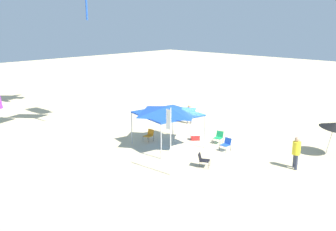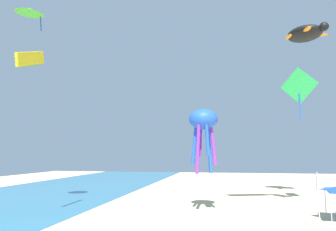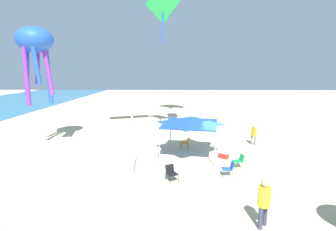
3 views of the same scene
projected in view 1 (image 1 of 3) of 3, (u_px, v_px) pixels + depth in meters
ground at (201, 143)px, 25.20m from camera, size 120.00×120.00×0.10m
canopy_tent at (168, 110)px, 24.01m from camera, size 4.19×4.14×2.73m
beach_umbrella at (335, 126)px, 22.34m from camera, size 1.84×1.80×2.31m
folding_chair_near_cooler at (226, 144)px, 23.58m from camera, size 0.55×0.63×0.82m
folding_chair_right_of_tent at (149, 135)px, 25.44m from camera, size 0.61×0.69×0.82m
folding_chair_left_of_tent at (203, 159)px, 20.92m from camera, size 0.79×0.75×0.82m
folding_chair_facing_ocean at (219, 136)px, 25.02m from camera, size 0.64×0.72×0.82m
cooler_box at (195, 137)px, 25.76m from camera, size 0.72×0.73×0.40m
banner_flag at (170, 135)px, 19.39m from camera, size 0.36×0.06×3.76m
person_near_umbrella at (296, 150)px, 20.53m from camera, size 0.45×0.45×1.88m
person_kite_handler at (189, 112)px, 29.72m from camera, size 0.38×0.38×1.60m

